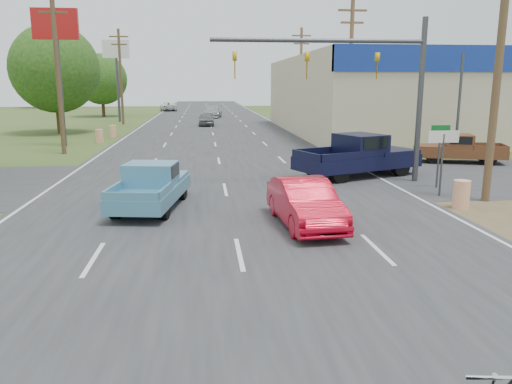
{
  "coord_description": "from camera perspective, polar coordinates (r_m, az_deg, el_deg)",
  "views": [
    {
      "loc": [
        -0.84,
        -4.0,
        4.21
      ],
      "look_at": [
        0.58,
        9.47,
        1.3
      ],
      "focal_mm": 35.0,
      "sensor_mm": 36.0,
      "label": 1
    }
  ],
  "objects": [
    {
      "name": "main_road",
      "position": [
        44.2,
        -4.95,
        6.64
      ],
      "size": [
        15.0,
        180.0,
        0.02
      ],
      "primitive_type": "cube",
      "color": "#2D2D30",
      "rests_on": "ground"
    },
    {
      "name": "cross_road",
      "position": [
        22.41,
        -3.77,
        1.3
      ],
      "size": [
        120.0,
        10.0,
        0.02
      ],
      "primitive_type": "cube",
      "color": "#2D2D30",
      "rests_on": "ground"
    },
    {
      "name": "utility_pole_1",
      "position": [
        19.93,
        26.09,
        14.13
      ],
      "size": [
        2.0,
        0.28,
        10.0
      ],
      "color": "#4C3823",
      "rests_on": "ground"
    },
    {
      "name": "utility_pole_2",
      "position": [
        36.51,
        10.73,
        13.67
      ],
      "size": [
        2.0,
        0.28,
        10.0
      ],
      "color": "#4C3823",
      "rests_on": "ground"
    },
    {
      "name": "utility_pole_3",
      "position": [
        54.01,
        5.15,
        13.26
      ],
      "size": [
        2.0,
        0.28,
        10.0
      ],
      "color": "#4C3823",
      "rests_on": "ground"
    },
    {
      "name": "utility_pole_5",
      "position": [
        33.17,
        -21.76,
        13.21
      ],
      "size": [
        2.0,
        0.28,
        10.0
      ],
      "color": "#4C3823",
      "rests_on": "ground"
    },
    {
      "name": "utility_pole_6",
      "position": [
        56.67,
        -15.21,
        12.84
      ],
      "size": [
        2.0,
        0.28,
        10.0
      ],
      "color": "#4C3823",
      "rests_on": "ground"
    },
    {
      "name": "tree_1",
      "position": [
        47.73,
        -21.99,
        12.92
      ],
      "size": [
        7.56,
        7.56,
        9.36
      ],
      "color": "#422D19",
      "rests_on": "ground"
    },
    {
      "name": "tree_2",
      "position": [
        71.26,
        -17.24,
        12.21
      ],
      "size": [
        6.72,
        6.72,
        8.32
      ],
      "color": "#422D19",
      "rests_on": "ground"
    },
    {
      "name": "tree_5",
      "position": [
        103.7,
        11.56,
        12.82
      ],
      "size": [
        7.98,
        7.98,
        9.88
      ],
      "color": "#422D19",
      "rests_on": "ground"
    },
    {
      "name": "tree_6",
      "position": [
        103.23,
        -23.01,
        12.48
      ],
      "size": [
        8.82,
        8.82,
        10.92
      ],
      "color": "#422D19",
      "rests_on": "ground"
    },
    {
      "name": "barrel_0",
      "position": [
        18.65,
        22.42,
        -0.27
      ],
      "size": [
        0.56,
        0.56,
        1.0
      ],
      "primitive_type": "cylinder",
      "color": "orange",
      "rests_on": "ground"
    },
    {
      "name": "barrel_1",
      "position": [
        26.44,
        14.52,
        3.68
      ],
      "size": [
        0.56,
        0.56,
        1.0
      ],
      "primitive_type": "cylinder",
      "color": "orange",
      "rests_on": "ground"
    },
    {
      "name": "barrel_2",
      "position": [
        38.94,
        -17.45,
        6.11
      ],
      "size": [
        0.56,
        0.56,
        1.0
      ],
      "primitive_type": "cylinder",
      "color": "orange",
      "rests_on": "ground"
    },
    {
      "name": "barrel_3",
      "position": [
        42.8,
        -16.02,
        6.7
      ],
      "size": [
        0.56,
        0.56,
        1.0
      ],
      "primitive_type": "cylinder",
      "color": "orange",
      "rests_on": "ground"
    },
    {
      "name": "pole_sign_left_near",
      "position": [
        37.39,
        -21.85,
        15.84
      ],
      "size": [
        3.0,
        0.35,
        9.2
      ],
      "color": "#3F3F44",
      "rests_on": "ground"
    },
    {
      "name": "pole_sign_left_far",
      "position": [
        60.84,
        -15.67,
        14.49
      ],
      "size": [
        3.0,
        0.35,
        9.2
      ],
      "color": "#3F3F44",
      "rests_on": "ground"
    },
    {
      "name": "lane_sign",
      "position": [
        20.27,
        20.58,
        4.82
      ],
      "size": [
        1.2,
        0.08,
        2.52
      ],
      "color": "#3F3F44",
      "rests_on": "ground"
    },
    {
      "name": "street_name_sign",
      "position": [
        21.91,
        20.2,
        4.57
      ],
      "size": [
        0.8,
        0.08,
        2.61
      ],
      "color": "#3F3F44",
      "rests_on": "ground"
    },
    {
      "name": "signal_mast",
      "position": [
        22.04,
        11.91,
        13.42
      ],
      "size": [
        9.12,
        0.4,
        7.0
      ],
      "color": "#3F3F44",
      "rests_on": "ground"
    },
    {
      "name": "red_convertible",
      "position": [
        15.16,
        5.61,
        -1.29
      ],
      "size": [
        1.85,
        4.4,
        1.41
      ],
      "primitive_type": "imported",
      "rotation": [
        0.0,
        0.0,
        0.08
      ],
      "color": "#B8081D",
      "rests_on": "ground"
    },
    {
      "name": "blue_pickup",
      "position": [
        17.69,
        -11.83,
        0.76
      ],
      "size": [
        2.59,
        5.03,
        1.59
      ],
      "rotation": [
        0.0,
        0.0,
        -0.16
      ],
      "color": "black",
      "rests_on": "ground"
    },
    {
      "name": "navy_pickup",
      "position": [
        23.91,
        11.83,
        4.16
      ],
      "size": [
        6.39,
        4.42,
        1.98
      ],
      "rotation": [
        0.0,
        0.0,
        -1.18
      ],
      "color": "black",
      "rests_on": "ground"
    },
    {
      "name": "brown_pickup",
      "position": [
        29.71,
        22.01,
        4.64
      ],
      "size": [
        5.03,
        3.17,
        1.56
      ],
      "rotation": [
        0.0,
        0.0,
        1.26
      ],
      "color": "black",
      "rests_on": "ground"
    },
    {
      "name": "distant_car_grey",
      "position": [
        53.25,
        -5.71,
        8.27
      ],
      "size": [
        1.59,
        3.95,
        1.35
      ],
      "primitive_type": "imported",
      "rotation": [
        0.0,
        0.0,
        0.0
      ],
      "color": "slate",
      "rests_on": "ground"
    },
    {
      "name": "distant_car_silver",
      "position": [
        66.53,
        -4.98,
        9.12
      ],
      "size": [
        2.81,
        5.45,
        1.51
      ],
      "primitive_type": "imported",
      "rotation": [
        0.0,
        0.0,
        -0.14
      ],
      "color": "#A5A5A9",
      "rests_on": "ground"
    },
    {
      "name": "distant_car_white",
      "position": [
        84.88,
        -9.99,
        9.61
      ],
      "size": [
        3.19,
        5.56,
        1.46
      ],
      "primitive_type": "imported",
      "rotation": [
        0.0,
        0.0,
        3.29
      ],
      "color": "silver",
      "rests_on": "ground"
    }
  ]
}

